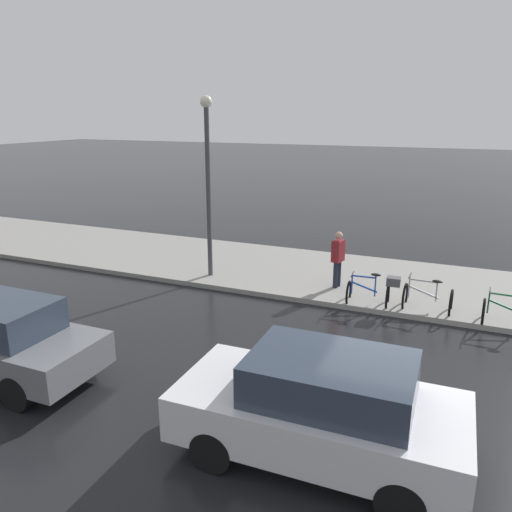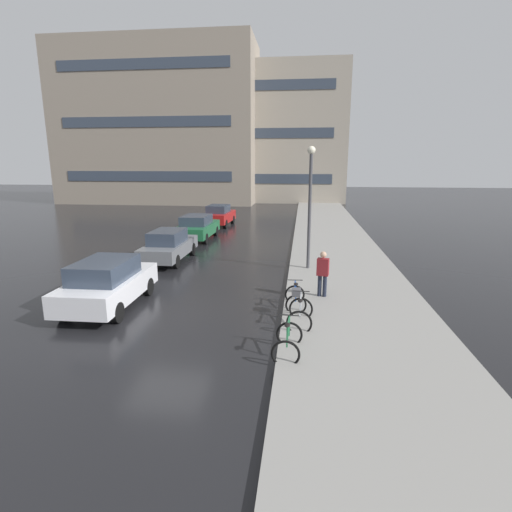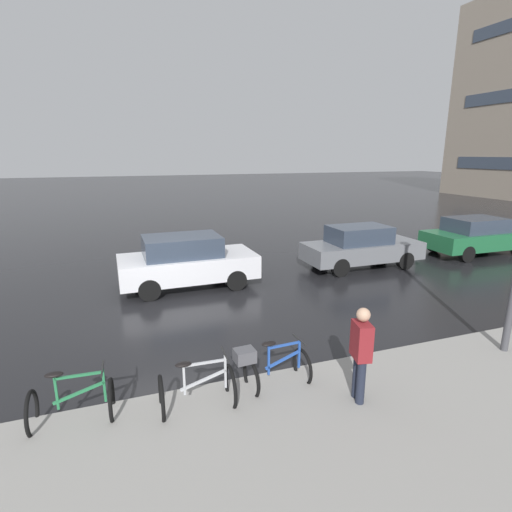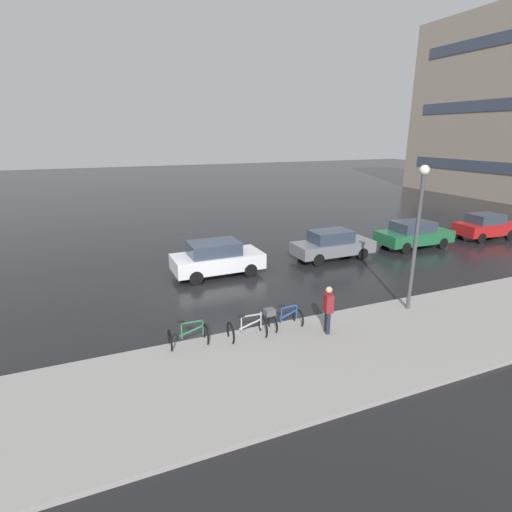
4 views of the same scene
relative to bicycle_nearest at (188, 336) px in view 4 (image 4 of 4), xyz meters
name	(u,v)px [view 4 (image 4 of 4)]	position (x,y,z in m)	size (l,w,h in m)	color
ground_plane	(213,294)	(-3.85, 1.97, -0.39)	(140.00, 140.00, 0.00)	black
bicycle_nearest	(188,336)	(0.00, 0.00, 0.00)	(0.75, 1.21, 0.97)	black
bicycle_second	(247,329)	(0.29, 1.86, 0.01)	(0.78, 1.20, 0.98)	black
bicycle_third	(282,318)	(0.13, 3.17, 0.10)	(0.75, 1.35, 0.97)	black
car_white	(217,258)	(-6.10, 2.83, 0.44)	(1.97, 4.22, 1.64)	silver
car_grey	(332,245)	(-6.18, 9.26, 0.39)	(1.74, 4.35, 1.55)	slate
car_green	(414,234)	(-6.27, 14.91, 0.39)	(1.97, 4.40, 1.54)	#1E6038
car_red	(486,226)	(-6.08, 20.58, 0.41)	(1.98, 3.90, 1.59)	#AD1919
pedestrian	(328,309)	(1.03, 4.38, 0.60)	(0.44, 0.32, 1.76)	#1E2333
streetlamp	(418,226)	(0.58, 8.22, 2.92)	(0.34, 0.34, 5.41)	#424247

